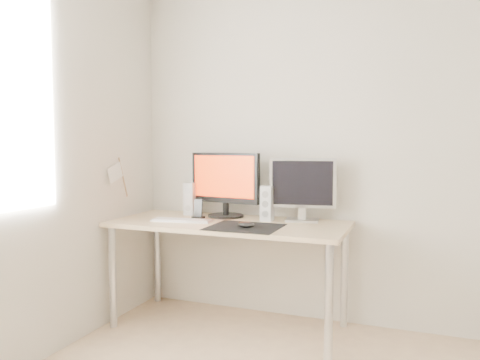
% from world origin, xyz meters
% --- Properties ---
extents(wall_back, '(3.50, 0.00, 3.50)m').
position_xyz_m(wall_back, '(0.00, 1.75, 1.25)').
color(wall_back, silver).
rests_on(wall_back, ground).
extents(mousepad, '(0.45, 0.40, 0.00)m').
position_xyz_m(mousepad, '(-0.75, 1.23, 0.73)').
color(mousepad, black).
rests_on(mousepad, desk).
extents(mouse, '(0.11, 0.07, 0.04)m').
position_xyz_m(mouse, '(-0.73, 1.20, 0.75)').
color(mouse, black).
rests_on(mouse, mousepad).
extents(desk, '(1.60, 0.70, 0.73)m').
position_xyz_m(desk, '(-0.93, 1.38, 0.65)').
color(desk, '#D1B587').
rests_on(desk, ground).
extents(main_monitor, '(0.55, 0.30, 0.47)m').
position_xyz_m(main_monitor, '(-1.04, 1.57, 0.98)').
color(main_monitor, black).
rests_on(main_monitor, desk).
extents(second_monitor, '(0.45, 0.19, 0.43)m').
position_xyz_m(second_monitor, '(-0.47, 1.59, 0.97)').
color(second_monitor, silver).
rests_on(second_monitor, desk).
extents(speaker_left, '(0.08, 0.09, 0.24)m').
position_xyz_m(speaker_left, '(-1.32, 1.58, 0.85)').
color(speaker_left, silver).
rests_on(speaker_left, desk).
extents(speaker_right, '(0.08, 0.09, 0.24)m').
position_xyz_m(speaker_right, '(-0.70, 1.52, 0.85)').
color(speaker_right, white).
rests_on(speaker_right, desk).
extents(keyboard, '(0.43, 0.16, 0.02)m').
position_xyz_m(keyboard, '(-1.24, 1.29, 0.74)').
color(keyboard, silver).
rests_on(keyboard, desk).
extents(phone_dock, '(0.08, 0.07, 0.14)m').
position_xyz_m(phone_dock, '(-1.19, 1.43, 0.77)').
color(phone_dock, black).
rests_on(phone_dock, desk).
extents(pennant, '(0.01, 0.23, 0.29)m').
position_xyz_m(pennant, '(-1.72, 1.24, 1.05)').
color(pennant, '#A57F54').
rests_on(pennant, wall_left).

